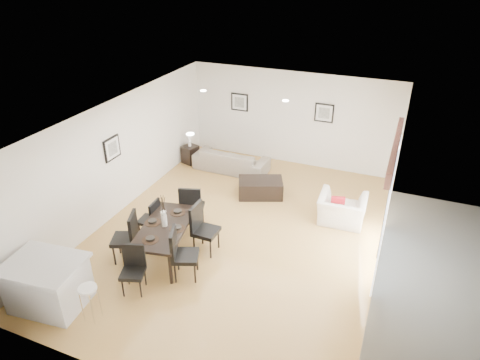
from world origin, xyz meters
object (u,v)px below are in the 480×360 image
at_px(dining_table, 165,229).
at_px(dining_chair_foot, 191,205).
at_px(dining_chair_efar, 202,226).
at_px(kitchen_island, 48,284).
at_px(dining_chair_wfar, 152,217).
at_px(side_table, 190,154).
at_px(dining_chair_head, 133,266).
at_px(sofa, 231,160).
at_px(coffee_table, 260,188).
at_px(bar_stool, 88,292).
at_px(armchair, 342,209).
at_px(dining_chair_wnear, 128,235).
at_px(dining_chair_enear, 180,251).

distance_m(dining_table, dining_chair_foot, 1.06).
relative_size(dining_chair_efar, kitchen_island, 0.77).
bearing_deg(kitchen_island, dining_chair_wfar, 70.65).
distance_m(dining_table, side_table, 4.41).
xyz_separation_m(dining_chair_head, kitchen_island, (-1.14, -0.91, -0.06)).
bearing_deg(dining_chair_foot, sofa, -100.48).
distance_m(dining_table, coffee_table, 3.19).
bearing_deg(coffee_table, dining_table, -129.69).
relative_size(sofa, dining_chair_head, 2.29).
distance_m(dining_chair_head, side_table, 5.40).
bearing_deg(bar_stool, kitchen_island, -180.00).
height_order(dining_chair_efar, coffee_table, dining_chair_efar).
bearing_deg(dining_chair_head, armchair, 30.75).
height_order(dining_chair_wnear, dining_chair_head, dining_chair_wnear).
relative_size(sofa, dining_chair_efar, 1.97).
distance_m(coffee_table, bar_stool, 5.17).
xyz_separation_m(dining_chair_foot, bar_stool, (-0.30, -3.05, -0.02)).
bearing_deg(kitchen_island, dining_chair_foot, 62.14).
bearing_deg(dining_chair_enear, dining_table, 31.11).
bearing_deg(kitchen_island, sofa, 75.70).
height_order(dining_table, dining_chair_wfar, dining_chair_wfar).
height_order(side_table, bar_stool, bar_stool).
distance_m(dining_table, kitchen_island, 2.31).
relative_size(dining_table, dining_chair_foot, 1.72).
relative_size(armchair, dining_table, 0.56).
bearing_deg(dining_chair_head, dining_table, 69.77).
height_order(dining_chair_wfar, dining_chair_enear, dining_chair_enear).
relative_size(dining_chair_wfar, side_table, 1.70).
height_order(dining_table, dining_chair_enear, dining_chair_enear).
bearing_deg(dining_chair_foot, dining_chair_head, 71.34).
height_order(dining_chair_wnear, dining_chair_foot, dining_chair_foot).
xyz_separation_m(dining_chair_wnear, dining_chair_enear, (1.21, -0.07, -0.00)).
bearing_deg(dining_chair_wnear, kitchen_island, -41.15).
height_order(dining_chair_head, side_table, dining_chair_head).
bearing_deg(sofa, dining_chair_wfar, 86.76).
height_order(dining_chair_enear, dining_chair_head, dining_chair_enear).
bearing_deg(dining_chair_foot, armchair, -170.87).
xyz_separation_m(dining_chair_wnear, dining_chair_head, (0.58, -0.68, -0.08)).
xyz_separation_m(armchair, bar_stool, (-3.35, -4.56, 0.24)).
relative_size(sofa, dining_table, 1.14).
xyz_separation_m(sofa, dining_chair_wnear, (-0.27, -4.49, 0.29)).
bearing_deg(armchair, dining_chair_head, 47.17).
height_order(dining_chair_foot, coffee_table, dining_chair_foot).
xyz_separation_m(sofa, armchair, (3.41, -1.52, 0.03)).
bearing_deg(side_table, dining_table, -68.10).
distance_m(sofa, dining_chair_efar, 3.79).
xyz_separation_m(dining_table, kitchen_island, (-1.17, -1.99, -0.19)).
height_order(dining_chair_foot, side_table, dining_chair_foot).
bearing_deg(coffee_table, kitchen_island, -135.21).
bearing_deg(dining_chair_wnear, armchair, 107.22).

